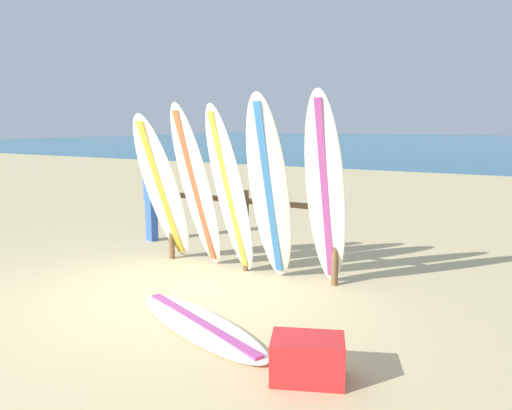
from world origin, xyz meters
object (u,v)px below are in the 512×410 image
Objects in this scene: surfboard_leaning_left at (197,189)px; cooler_box at (307,359)px; surfboard_leaning_center_right at (326,193)px; beachgoer_standing at (151,194)px; surfboard_rack at (246,219)px; surfboard_leaning_far_left at (163,191)px; surfboard_leaning_center_left at (230,192)px; surfboard_lying_on_sand at (200,324)px; surfboard_leaning_center at (270,192)px.

surfboard_leaning_left reaches higher than cooler_box.
surfboard_leaning_center_right is 3.89m from beachgoer_standing.
surfboard_leaning_center_right is (1.30, -0.26, 0.50)m from surfboard_rack.
surfboard_leaning_far_left is 0.90× the size of surfboard_leaning_center_right.
surfboard_leaning_center_left is (1.18, -0.02, 0.06)m from surfboard_leaning_far_left.
surfboard_leaning_center_left is 1.34m from surfboard_leaning_center_right.
surfboard_lying_on_sand is (-0.69, -1.73, -1.22)m from surfboard_leaning_center_right.
beachgoer_standing reaches higher than surfboard_lying_on_sand.
cooler_box is (4.44, -3.21, -0.68)m from beachgoer_standing.
surfboard_leaning_left reaches higher than beachgoer_standing.
beachgoer_standing is (-3.03, 1.20, -0.38)m from surfboard_leaning_center.
beachgoer_standing is (-1.22, 1.12, -0.26)m from surfboard_leaning_far_left.
surfboard_leaning_far_left is (-1.22, -0.33, 0.37)m from surfboard_rack.
surfboard_leaning_center reaches higher than surfboard_rack.
surfboard_leaning_left is 0.95× the size of surfboard_leaning_center_right.
surfboard_leaning_center is (1.81, -0.07, 0.11)m from surfboard_leaning_far_left.
beachgoer_standing is (-2.39, 1.14, -0.32)m from surfboard_leaning_center_left.
surfboard_lying_on_sand is at bearing -72.98° from surfboard_rack.
surfboard_rack is at bearing 28.81° from surfboard_leaning_left.
surfboard_leaning_center is at bearing -21.55° from beachgoer_standing.
surfboard_leaning_far_left is at bearing -178.35° from surfboard_leaning_center_right.
surfboard_leaning_far_left reaches higher than surfboard_rack.
beachgoer_standing is at bearing 137.57° from surfboard_lying_on_sand.
surfboard_leaning_far_left is at bearing -179.95° from surfboard_leaning_left.
surfboard_leaning_far_left is 0.95× the size of surfboard_leaning_center_left.
surfboard_leaning_far_left is at bearing 125.51° from cooler_box.
cooler_box is at bearing -32.90° from surfboard_leaning_far_left.
surfboard_leaning_center_left is 0.64m from surfboard_leaning_center.
beachgoer_standing is at bearing 162.05° from surfboard_rack.
surfboard_leaning_center reaches higher than cooler_box.
surfboard_leaning_center reaches higher than surfboard_leaning_center_left.
cooler_box is (3.22, -2.08, -0.94)m from surfboard_leaning_far_left.
surfboard_leaning_far_left is 1.67m from beachgoer_standing.
surfboard_leaning_left is 3.97× the size of cooler_box.
surfboard_rack is 0.55m from surfboard_leaning_center_left.
surfboard_leaning_left is at bearing 0.05° from surfboard_leaning_far_left.
cooler_box is at bearing -16.92° from surfboard_lying_on_sand.
surfboard_leaning_left reaches higher than surfboard_leaning_center_left.
surfboard_leaning_left reaches higher than surfboard_lying_on_sand.
surfboard_leaning_center_left is at bearing 111.58° from surfboard_lying_on_sand.
surfboard_leaning_far_left is 2.70m from surfboard_lying_on_sand.
surfboard_leaning_center_left is at bearing -0.74° from surfboard_leaning_far_left.
surfboard_lying_on_sand is (1.83, -1.66, -1.09)m from surfboard_leaning_far_left.
surfboard_lying_on_sand is (0.65, -1.65, -1.15)m from surfboard_leaning_center_left.
surfboard_rack reaches higher than surfboard_lying_on_sand.
surfboard_leaning_center_left is 2.67m from beachgoer_standing.
surfboard_rack is 4.65× the size of cooler_box.
surfboard_leaning_left is 3.49m from cooler_box.
surfboard_leaning_far_left reaches higher than cooler_box.
surfboard_leaning_far_left is 1.44× the size of beachgoer_standing.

